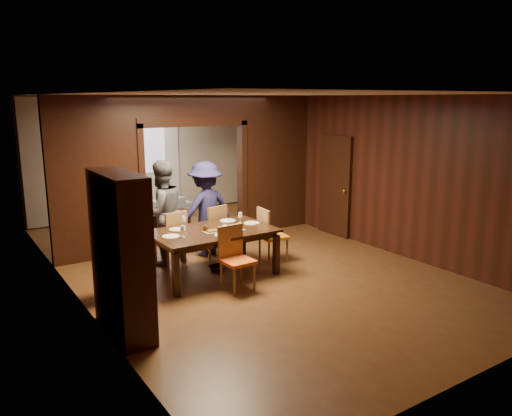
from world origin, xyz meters
TOP-DOWN VIEW (x-y plane):
  - floor at (0.00, 0.00)m, footprint 9.00×9.00m
  - ceiling at (0.00, 0.00)m, footprint 5.50×9.00m
  - room_walls at (0.00, 1.89)m, footprint 5.52×9.01m
  - person_purple at (-2.36, -0.34)m, footprint 0.53×0.65m
  - person_grey at (-1.09, 0.71)m, footprint 0.97×0.80m
  - person_navy at (-0.23, 0.72)m, footprint 1.20×0.80m
  - sofa at (-0.01, 3.85)m, footprint 1.88×0.92m
  - serving_bowl at (-0.48, -0.14)m, footprint 0.29×0.29m
  - dining_table at (-0.64, -0.29)m, footprint 1.95×1.21m
  - coffee_table at (-0.01, 2.78)m, footprint 0.80×0.50m
  - chair_left at (-1.96, -0.28)m, footprint 0.52×0.52m
  - chair_right at (0.60, -0.25)m, footprint 0.49×0.49m
  - chair_far_l at (-1.01, 0.56)m, footprint 0.52×0.52m
  - chair_far_r at (-0.20, 0.60)m, footprint 0.53×0.53m
  - chair_near at (-0.64, -1.08)m, footprint 0.46×0.46m
  - hutch at (-2.53, -1.50)m, footprint 0.40×1.20m
  - door_right at (2.70, 0.50)m, footprint 0.06×0.90m
  - window_far at (0.00, 4.44)m, footprint 1.20×0.03m
  - curtain_left at (-0.75, 4.40)m, footprint 0.35×0.06m
  - curtain_right at (0.75, 4.40)m, footprint 0.35×0.06m
  - plate_left at (-1.36, -0.30)m, footprint 0.27×0.27m
  - plate_far_l at (-1.10, 0.03)m, footprint 0.27×0.27m
  - plate_far_r at (-0.12, 0.10)m, footprint 0.27×0.27m
  - plate_right at (0.13, -0.27)m, footprint 0.27×0.27m
  - plate_near at (-0.65, -0.67)m, footprint 0.27×0.27m
  - platter_a at (-0.69, -0.42)m, footprint 0.30×0.20m
  - platter_b at (-0.35, -0.53)m, footprint 0.30×0.20m
  - wineglass_left at (-1.22, -0.41)m, footprint 0.08×0.08m
  - wineglass_far at (-0.93, 0.15)m, footprint 0.08×0.08m
  - wineglass_right at (-0.01, -0.13)m, footprint 0.08×0.08m
  - tumbler at (-0.58, -0.61)m, footprint 0.07×0.07m
  - condiment_jar at (-0.78, -0.34)m, footprint 0.08×0.08m

SIDE VIEW (x-z plane):
  - floor at x=0.00m, z-range 0.00..0.00m
  - coffee_table at x=-0.01m, z-range 0.00..0.40m
  - sofa at x=-0.01m, z-range 0.00..0.53m
  - dining_table at x=-0.64m, z-range 0.00..0.76m
  - chair_left at x=-1.96m, z-range 0.00..0.97m
  - chair_right at x=0.60m, z-range 0.00..0.97m
  - chair_far_l at x=-1.01m, z-range 0.00..0.97m
  - chair_far_r at x=-0.20m, z-range 0.00..0.97m
  - chair_near at x=-0.64m, z-range 0.00..0.97m
  - plate_left at x=-1.36m, z-range 0.76..0.77m
  - plate_far_l at x=-1.10m, z-range 0.76..0.77m
  - plate_far_r at x=-0.12m, z-range 0.76..0.77m
  - plate_right at x=0.13m, z-range 0.76..0.77m
  - plate_near at x=-0.65m, z-range 0.76..0.77m
  - person_purple at x=-2.36m, z-range 0.00..1.53m
  - platter_a at x=-0.69m, z-range 0.76..0.80m
  - platter_b at x=-0.35m, z-range 0.76..0.80m
  - serving_bowl at x=-0.48m, z-range 0.76..0.83m
  - condiment_jar at x=-0.78m, z-range 0.76..0.87m
  - tumbler at x=-0.58m, z-range 0.76..0.90m
  - wineglass_left at x=-1.22m, z-range 0.76..0.94m
  - wineglass_far at x=-0.93m, z-range 0.76..0.94m
  - wineglass_right at x=-0.01m, z-range 0.76..0.94m
  - person_navy at x=-0.23m, z-range 0.00..1.73m
  - person_grey at x=-1.09m, z-range 0.00..1.82m
  - hutch at x=-2.53m, z-range 0.00..2.00m
  - door_right at x=2.70m, z-range 0.00..2.10m
  - curtain_left at x=-0.75m, z-range 0.05..2.45m
  - curtain_right at x=0.75m, z-range 0.05..2.45m
  - room_walls at x=0.00m, z-range 0.06..2.96m
  - window_far at x=0.00m, z-range 1.05..2.35m
  - ceiling at x=0.00m, z-range 2.89..2.91m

